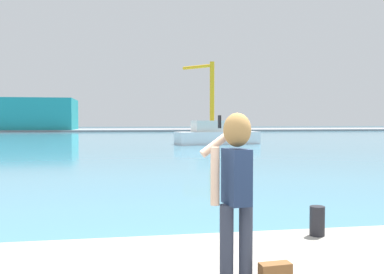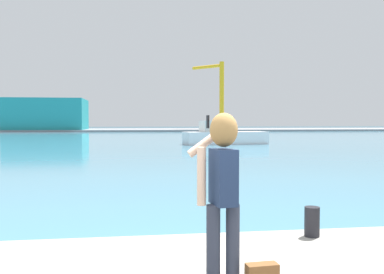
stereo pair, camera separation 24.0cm
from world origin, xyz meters
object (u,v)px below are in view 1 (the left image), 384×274
(harbor_bollard, at_px, (317,221))
(boat_moored, at_px, (216,136))
(warehouse_left, at_px, (37,114))
(port_crane, at_px, (209,89))
(person_photographer, at_px, (235,180))

(harbor_bollard, relative_size, boat_moored, 0.05)
(warehouse_left, bearing_deg, port_crane, -5.63)
(harbor_bollard, xyz_separation_m, warehouse_left, (-20.72, 88.33, 2.83))
(warehouse_left, height_order, port_crane, port_crane)
(port_crane, bearing_deg, warehouse_left, 174.37)
(harbor_bollard, xyz_separation_m, port_crane, (16.06, 84.70, 8.30))
(boat_moored, bearing_deg, harbor_bollard, -109.59)
(harbor_bollard, relative_size, warehouse_left, 0.03)
(person_photographer, relative_size, boat_moored, 0.21)
(person_photographer, height_order, port_crane, port_crane)
(port_crane, bearing_deg, boat_moored, -101.06)
(person_photographer, xyz_separation_m, port_crane, (17.72, 86.27, 7.45))
(person_photographer, relative_size, harbor_bollard, 4.09)
(boat_moored, xyz_separation_m, warehouse_left, (-26.81, 54.59, 2.83))
(harbor_bollard, xyz_separation_m, boat_moored, (6.10, 33.74, 0.00))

